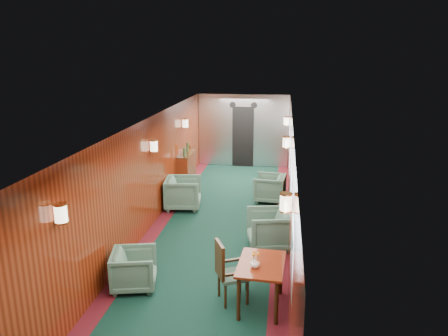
% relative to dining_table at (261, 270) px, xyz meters
% --- Properties ---
extents(room, '(12.00, 12.10, 2.40)m').
position_rel_dining_table_xyz_m(room, '(-1.08, 2.40, 1.03)').
color(room, black).
rests_on(room, ground).
extents(bulkhead, '(2.98, 0.17, 2.39)m').
position_rel_dining_table_xyz_m(bulkhead, '(-1.08, 8.32, 0.58)').
color(bulkhead, silver).
rests_on(bulkhead, ground).
extents(windows_right, '(0.02, 8.60, 0.80)m').
position_rel_dining_table_xyz_m(windows_right, '(0.41, 2.65, 0.84)').
color(windows_right, '#B7BABE').
rests_on(windows_right, ground).
extents(wall_sconces, '(2.97, 7.97, 0.25)m').
position_rel_dining_table_xyz_m(wall_sconces, '(-1.08, 2.97, 1.18)').
color(wall_sconces, '#FFEFC6').
rests_on(wall_sconces, ground).
extents(dining_table, '(0.73, 1.00, 0.72)m').
position_rel_dining_table_xyz_m(dining_table, '(0.00, 0.00, 0.00)').
color(dining_table, maroon).
rests_on(dining_table, ground).
extents(side_chair, '(0.58, 0.59, 1.00)m').
position_rel_dining_table_xyz_m(side_chair, '(-0.52, 0.07, -0.06)').
color(side_chair, '#1A3D31').
rests_on(side_chair, ground).
extents(credenza, '(0.35, 1.12, 1.28)m').
position_rel_dining_table_xyz_m(credenza, '(-2.42, 5.65, -0.10)').
color(credenza, maroon).
rests_on(credenza, ground).
extents(flower_vase, '(0.15, 0.15, 0.15)m').
position_rel_dining_table_xyz_m(flower_vase, '(-0.09, -0.15, 0.19)').
color(flower_vase, silver).
rests_on(flower_vase, dining_table).
extents(armchair_left_near, '(0.84, 0.83, 0.65)m').
position_rel_dining_table_xyz_m(armchair_left_near, '(-2.08, 0.27, -0.28)').
color(armchair_left_near, '#1A3D31').
rests_on(armchair_left_near, ground).
extents(armchair_left_far, '(0.95, 0.93, 0.78)m').
position_rel_dining_table_xyz_m(armchair_left_far, '(-2.13, 4.02, -0.22)').
color(armchair_left_far, '#1A3D31').
rests_on(armchair_left_far, ground).
extents(armchair_right_near, '(0.97, 0.95, 0.75)m').
position_rel_dining_table_xyz_m(armchair_right_near, '(0.04, 2.12, -0.23)').
color(armchair_right_near, '#1A3D31').
rests_on(armchair_right_near, ground).
extents(armchair_right_far, '(0.85, 0.83, 0.70)m').
position_rel_dining_table_xyz_m(armchair_right_far, '(-0.05, 4.83, -0.26)').
color(armchair_right_far, '#1A3D31').
rests_on(armchair_right_far, ground).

